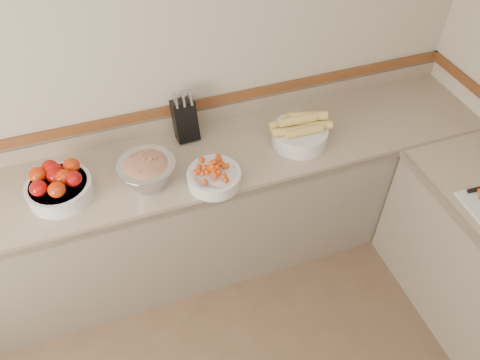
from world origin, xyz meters
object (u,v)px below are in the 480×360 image
object	(u,v)px
rhubarb_bowl	(147,171)
corn_bowl	(300,132)
tomato_bowl	(58,185)
knife_block	(185,119)
cherry_tomato_bowl	(214,176)

from	to	relation	value
rhubarb_bowl	corn_bowl	bearing A→B (deg)	2.67
tomato_bowl	rhubarb_bowl	distance (m)	0.46
rhubarb_bowl	tomato_bowl	bearing A→B (deg)	171.57
knife_block	corn_bowl	xyz separation A→B (m)	(0.62, -0.27, -0.05)
rhubarb_bowl	cherry_tomato_bowl	bearing A→B (deg)	-18.99
knife_block	rhubarb_bowl	bearing A→B (deg)	-132.78
cherry_tomato_bowl	rhubarb_bowl	world-z (taller)	rhubarb_bowl
corn_bowl	rhubarb_bowl	xyz separation A→B (m)	(-0.91, -0.04, 0.02)
tomato_bowl	cherry_tomato_bowl	size ratio (longest dim) A/B	1.17
tomato_bowl	corn_bowl	world-z (taller)	corn_bowl
corn_bowl	rhubarb_bowl	bearing A→B (deg)	-177.33
knife_block	corn_bowl	world-z (taller)	knife_block
cherry_tomato_bowl	corn_bowl	bearing A→B (deg)	15.32
knife_block	rhubarb_bowl	xyz separation A→B (m)	(-0.29, -0.32, -0.04)
cherry_tomato_bowl	corn_bowl	distance (m)	0.60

